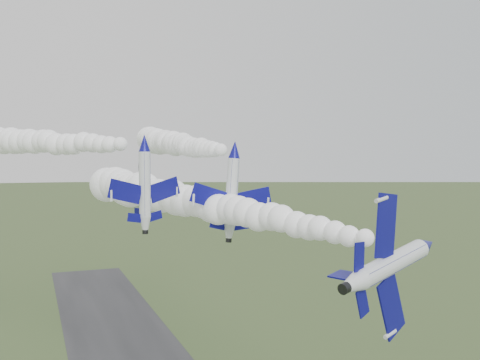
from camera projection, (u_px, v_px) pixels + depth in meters
name	position (u px, v px, depth m)	size (l,w,h in m)	color
jet_lead	(428.00, 245.00, 47.71)	(7.13, 13.71, 11.74)	silver
smoke_trail_jet_lead	(199.00, 203.00, 72.63)	(5.94, 60.34, 5.94)	white
jet_pair_left	(145.00, 143.00, 64.49)	(10.10, 11.56, 2.97)	silver
smoke_trail_jet_pair_left	(13.00, 142.00, 90.05)	(5.75, 69.08, 5.75)	white
jet_pair_right	(235.00, 149.00, 69.60)	(11.00, 13.29, 3.32)	silver
smoke_trail_jet_pair_right	(175.00, 144.00, 102.56)	(5.84, 64.22, 5.84)	white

